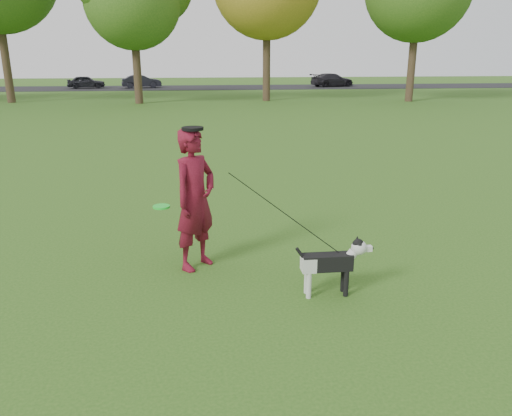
{
  "coord_description": "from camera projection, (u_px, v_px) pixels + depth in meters",
  "views": [
    {
      "loc": [
        -0.39,
        -6.24,
        2.92
      ],
      "look_at": [
        0.33,
        0.09,
        0.95
      ],
      "focal_mm": 35.0,
      "sensor_mm": 36.0,
      "label": 1
    }
  ],
  "objects": [
    {
      "name": "ground",
      "position": [
        233.0,
        277.0,
        6.83
      ],
      "size": [
        120.0,
        120.0,
        0.0
      ],
      "primitive_type": "plane",
      "color": "#285116",
      "rests_on": "ground"
    },
    {
      "name": "road",
      "position": [
        202.0,
        88.0,
        44.79
      ],
      "size": [
        120.0,
        7.0,
        0.02
      ],
      "primitive_type": "cube",
      "color": "black",
      "rests_on": "ground"
    },
    {
      "name": "man",
      "position": [
        195.0,
        200.0,
        6.89
      ],
      "size": [
        0.84,
        0.86,
        1.99
      ],
      "primitive_type": "imported",
      "rotation": [
        0.0,
        0.0,
        0.83
      ],
      "color": "#560C17",
      "rests_on": "ground"
    },
    {
      "name": "dog",
      "position": [
        333.0,
        261.0,
        6.2
      ],
      "size": [
        1.0,
        0.2,
        0.76
      ],
      "color": "black",
      "rests_on": "ground"
    },
    {
      "name": "car_left",
      "position": [
        86.0,
        82.0,
        43.54
      ],
      "size": [
        3.29,
        1.65,
        1.08
      ],
      "primitive_type": "imported",
      "rotation": [
        0.0,
        0.0,
        1.69
      ],
      "color": "black",
      "rests_on": "road"
    },
    {
      "name": "car_mid",
      "position": [
        141.0,
        81.0,
        44.04
      ],
      "size": [
        3.58,
        1.78,
        1.13
      ],
      "primitive_type": "imported",
      "rotation": [
        0.0,
        0.0,
        1.75
      ],
      "color": "black",
      "rests_on": "road"
    },
    {
      "name": "car_right",
      "position": [
        332.0,
        80.0,
        45.89
      ],
      "size": [
        4.38,
        2.79,
        1.18
      ],
      "primitive_type": "imported",
      "rotation": [
        0.0,
        0.0,
        1.87
      ],
      "color": "black",
      "rests_on": "road"
    },
    {
      "name": "man_held_items",
      "position": [
        284.0,
        213.0,
        6.48
      ],
      "size": [
        2.4,
        1.22,
        1.49
      ],
      "color": "#1CDE2E",
      "rests_on": "ground"
    }
  ]
}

